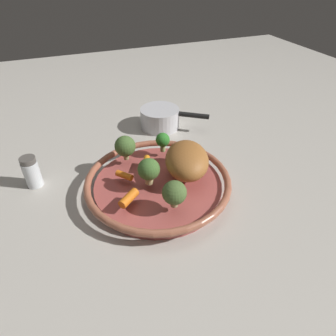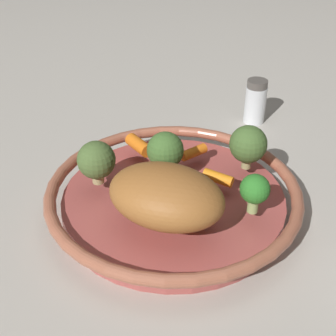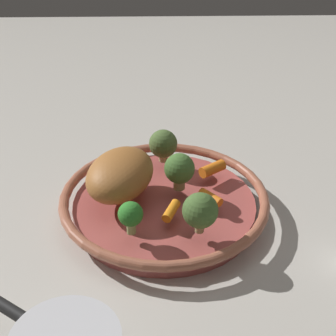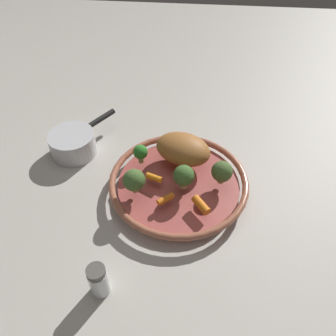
{
  "view_description": "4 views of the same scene",
  "coord_description": "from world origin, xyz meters",
  "px_view_note": "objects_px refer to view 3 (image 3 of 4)",
  "views": [
    {
      "loc": [
        0.18,
        0.53,
        0.49
      ],
      "look_at": [
        -0.02,
        0.02,
        0.08
      ],
      "focal_mm": 31.49,
      "sensor_mm": 36.0,
      "label": 1
    },
    {
      "loc": [
        -0.53,
        -0.03,
        0.42
      ],
      "look_at": [
        -0.01,
        0.01,
        0.08
      ],
      "focal_mm": 49.94,
      "sensor_mm": 36.0,
      "label": 2
    },
    {
      "loc": [
        -0.01,
        -0.68,
        0.52
      ],
      "look_at": [
        0.01,
        0.03,
        0.08
      ],
      "focal_mm": 52.04,
      "sensor_mm": 36.0,
      "label": 3
    },
    {
      "loc": [
        0.59,
        0.03,
        0.69
      ],
      "look_at": [
        -0.02,
        -0.03,
        0.06
      ],
      "focal_mm": 36.96,
      "sensor_mm": 36.0,
      "label": 4
    }
  ],
  "objects_px": {
    "serving_bowl": "(164,203)",
    "broccoli_floret_large": "(200,211)",
    "baby_carrot_near_rim": "(211,197)",
    "baby_carrot_center": "(171,211)",
    "roast_chicken_piece": "(120,174)",
    "broccoli_floret_edge": "(179,169)",
    "broccoli_floret_small": "(165,144)",
    "baby_carrot_right": "(212,169)",
    "broccoli_floret_mid": "(131,215)"
  },
  "relations": [
    {
      "from": "baby_carrot_right",
      "to": "roast_chicken_piece",
      "type": "bearing_deg",
      "value": -161.7
    },
    {
      "from": "broccoli_floret_large",
      "to": "broccoli_floret_mid",
      "type": "xyz_separation_m",
      "value": [
        -0.1,
        -0.0,
        -0.0
      ]
    },
    {
      "from": "baby_carrot_center",
      "to": "baby_carrot_right",
      "type": "xyz_separation_m",
      "value": [
        0.08,
        0.12,
        0.0
      ]
    },
    {
      "from": "baby_carrot_right",
      "to": "broccoli_floret_large",
      "type": "distance_m",
      "value": 0.17
    },
    {
      "from": "roast_chicken_piece",
      "to": "broccoli_floret_mid",
      "type": "height_order",
      "value": "roast_chicken_piece"
    },
    {
      "from": "baby_carrot_center",
      "to": "broccoli_floret_large",
      "type": "xyz_separation_m",
      "value": [
        0.04,
        -0.04,
        0.03
      ]
    },
    {
      "from": "roast_chicken_piece",
      "to": "baby_carrot_near_rim",
      "type": "height_order",
      "value": "roast_chicken_piece"
    },
    {
      "from": "baby_carrot_near_rim",
      "to": "broccoli_floret_small",
      "type": "relative_size",
      "value": 0.68
    },
    {
      "from": "baby_carrot_near_rim",
      "to": "baby_carrot_center",
      "type": "bearing_deg",
      "value": -151.87
    },
    {
      "from": "broccoli_floret_mid",
      "to": "baby_carrot_right",
      "type": "bearing_deg",
      "value": 49.38
    },
    {
      "from": "broccoli_floret_edge",
      "to": "serving_bowl",
      "type": "bearing_deg",
      "value": -153.05
    },
    {
      "from": "baby_carrot_right",
      "to": "broccoli_floret_edge",
      "type": "xyz_separation_m",
      "value": [
        -0.06,
        -0.05,
        0.03
      ]
    },
    {
      "from": "serving_bowl",
      "to": "baby_carrot_right",
      "type": "relative_size",
      "value": 7.14
    },
    {
      "from": "baby_carrot_center",
      "to": "baby_carrot_near_rim",
      "type": "height_order",
      "value": "baby_carrot_center"
    },
    {
      "from": "serving_bowl",
      "to": "baby_carrot_center",
      "type": "height_order",
      "value": "baby_carrot_center"
    },
    {
      "from": "baby_carrot_center",
      "to": "baby_carrot_near_rim",
      "type": "distance_m",
      "value": 0.07
    },
    {
      "from": "baby_carrot_near_rim",
      "to": "broccoli_floret_mid",
      "type": "distance_m",
      "value": 0.15
    },
    {
      "from": "broccoli_floret_edge",
      "to": "roast_chicken_piece",
      "type": "bearing_deg",
      "value": -175.38
    },
    {
      "from": "serving_bowl",
      "to": "baby_carrot_right",
      "type": "distance_m",
      "value": 0.11
    },
    {
      "from": "broccoli_floret_small",
      "to": "broccoli_floret_large",
      "type": "xyz_separation_m",
      "value": [
        0.05,
        -0.21,
        0.0
      ]
    },
    {
      "from": "broccoli_floret_small",
      "to": "baby_carrot_center",
      "type": "bearing_deg",
      "value": -87.57
    },
    {
      "from": "broccoli_floret_edge",
      "to": "broccoli_floret_mid",
      "type": "bearing_deg",
      "value": -123.51
    },
    {
      "from": "serving_bowl",
      "to": "broccoli_floret_small",
      "type": "bearing_deg",
      "value": 88.46
    },
    {
      "from": "serving_bowl",
      "to": "broccoli_floret_small",
      "type": "height_order",
      "value": "broccoli_floret_small"
    },
    {
      "from": "baby_carrot_right",
      "to": "baby_carrot_near_rim",
      "type": "height_order",
      "value": "baby_carrot_right"
    },
    {
      "from": "roast_chicken_piece",
      "to": "baby_carrot_near_rim",
      "type": "distance_m",
      "value": 0.15
    },
    {
      "from": "broccoli_floret_small",
      "to": "broccoli_floret_edge",
      "type": "height_order",
      "value": "broccoli_floret_edge"
    },
    {
      "from": "broccoli_floret_large",
      "to": "baby_carrot_right",
      "type": "bearing_deg",
      "value": 77.38
    },
    {
      "from": "roast_chicken_piece",
      "to": "baby_carrot_right",
      "type": "height_order",
      "value": "roast_chicken_piece"
    },
    {
      "from": "baby_carrot_near_rim",
      "to": "broccoli_floret_large",
      "type": "xyz_separation_m",
      "value": [
        -0.02,
        -0.08,
        0.03
      ]
    },
    {
      "from": "broccoli_floret_small",
      "to": "broccoli_floret_edge",
      "type": "relative_size",
      "value": 0.95
    },
    {
      "from": "serving_bowl",
      "to": "baby_carrot_near_rim",
      "type": "distance_m",
      "value": 0.09
    },
    {
      "from": "baby_carrot_center",
      "to": "broccoli_floret_large",
      "type": "relative_size",
      "value": 0.64
    },
    {
      "from": "baby_carrot_center",
      "to": "broccoli_floret_edge",
      "type": "height_order",
      "value": "broccoli_floret_edge"
    },
    {
      "from": "baby_carrot_center",
      "to": "broccoli_floret_large",
      "type": "distance_m",
      "value": 0.07
    },
    {
      "from": "baby_carrot_center",
      "to": "broccoli_floret_small",
      "type": "distance_m",
      "value": 0.17
    },
    {
      "from": "baby_carrot_right",
      "to": "serving_bowl",
      "type": "bearing_deg",
      "value": -146.32
    },
    {
      "from": "baby_carrot_right",
      "to": "broccoli_floret_edge",
      "type": "height_order",
      "value": "broccoli_floret_edge"
    },
    {
      "from": "broccoli_floret_edge",
      "to": "broccoli_floret_mid",
      "type": "height_order",
      "value": "broccoli_floret_edge"
    },
    {
      "from": "baby_carrot_center",
      "to": "baby_carrot_right",
      "type": "height_order",
      "value": "baby_carrot_right"
    },
    {
      "from": "baby_carrot_near_rim",
      "to": "broccoli_floret_small",
      "type": "height_order",
      "value": "broccoli_floret_small"
    },
    {
      "from": "baby_carrot_center",
      "to": "baby_carrot_right",
      "type": "distance_m",
      "value": 0.14
    },
    {
      "from": "baby_carrot_center",
      "to": "broccoli_floret_small",
      "type": "height_order",
      "value": "broccoli_floret_small"
    },
    {
      "from": "broccoli_floret_small",
      "to": "broccoli_floret_large",
      "type": "height_order",
      "value": "broccoli_floret_large"
    },
    {
      "from": "roast_chicken_piece",
      "to": "broccoli_floret_edge",
      "type": "xyz_separation_m",
      "value": [
        0.1,
        0.01,
        0.0
      ]
    },
    {
      "from": "broccoli_floret_mid",
      "to": "serving_bowl",
      "type": "bearing_deg",
      "value": 63.58
    },
    {
      "from": "broccoli_floret_small",
      "to": "broccoli_floret_edge",
      "type": "distance_m",
      "value": 0.09
    },
    {
      "from": "serving_bowl",
      "to": "roast_chicken_piece",
      "type": "bearing_deg",
      "value": 175.99
    },
    {
      "from": "serving_bowl",
      "to": "broccoli_floret_mid",
      "type": "height_order",
      "value": "broccoli_floret_mid"
    },
    {
      "from": "serving_bowl",
      "to": "broccoli_floret_large",
      "type": "distance_m",
      "value": 0.13
    }
  ]
}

